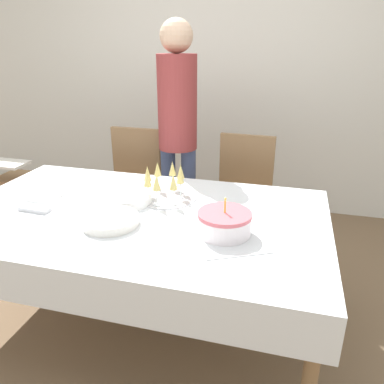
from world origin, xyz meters
name	(u,v)px	position (x,y,z in m)	size (l,w,h in m)	color
ground_plane	(144,323)	(0.00, 0.00, 0.00)	(12.00, 12.00, 0.00)	brown
wall_back	(216,66)	(0.00, 1.95, 1.35)	(8.00, 0.05, 2.70)	silver
dining_table	(139,229)	(0.00, 0.00, 0.63)	(1.95, 1.15, 0.73)	white
dining_chair_far_left	(133,185)	(-0.43, 0.90, 0.51)	(0.42, 0.42, 0.94)	olive
dining_chair_far_right	(242,196)	(0.44, 0.90, 0.51)	(0.44, 0.44, 0.94)	olive
birthday_cake	(224,223)	(0.48, -0.11, 0.78)	(0.25, 0.25, 0.18)	white
champagne_tray	(165,184)	(0.08, 0.23, 0.81)	(0.36, 0.36, 0.18)	silver
plate_stack_main	(110,220)	(-0.07, -0.16, 0.75)	(0.28, 0.28, 0.04)	silver
plate_stack_dessert	(131,199)	(-0.08, 0.10, 0.75)	(0.23, 0.23, 0.05)	white
cake_knife	(241,255)	(0.58, -0.29, 0.73)	(0.28, 0.15, 0.00)	silver
fork_pile	(35,209)	(-0.53, -0.12, 0.74)	(0.17, 0.07, 0.02)	silver
napkin_pile	(46,197)	(-0.58, 0.04, 0.74)	(0.15, 0.15, 0.01)	white
person_standing	(178,120)	(-0.06, 0.92, 1.04)	(0.28, 0.28, 1.71)	#3F4C72
high_chair	(17,187)	(-1.34, 0.69, 0.48)	(0.33, 0.35, 0.71)	olive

